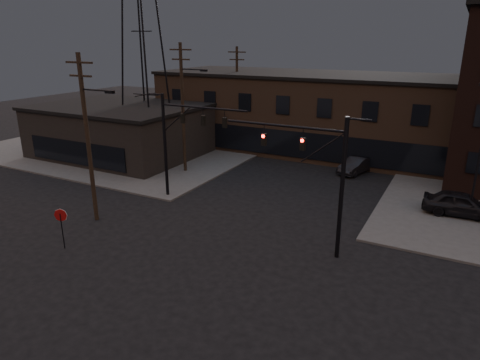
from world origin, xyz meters
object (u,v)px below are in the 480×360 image
object	(u,v)px
traffic_signal_near	(322,171)
car_crossing	(356,165)
stop_sign	(61,219)
parked_car_lot_a	(461,204)
traffic_signal_far	(178,135)

from	to	relation	value
traffic_signal_near	car_crossing	distance (m)	17.20
car_crossing	traffic_signal_near	bearing A→B (deg)	-67.06
stop_sign	car_crossing	bearing A→B (deg)	63.29
traffic_signal_near	parked_car_lot_a	xyz separation A→B (m)	(7.08, 9.56, -3.94)
car_crossing	traffic_signal_far	bearing A→B (deg)	-111.36
traffic_signal_far	car_crossing	distance (m)	17.21
traffic_signal_near	car_crossing	world-z (taller)	traffic_signal_near
traffic_signal_near	stop_sign	distance (m)	15.17
traffic_signal_far	stop_sign	bearing A→B (deg)	-97.32
traffic_signal_far	traffic_signal_near	bearing A→B (deg)	-16.17
stop_sign	car_crossing	xyz separation A→B (m)	(11.61, 23.07, -1.12)
parked_car_lot_a	car_crossing	distance (m)	11.28
traffic_signal_near	stop_sign	bearing A→B (deg)	-154.10
stop_sign	parked_car_lot_a	bearing A→B (deg)	38.14
parked_car_lot_a	traffic_signal_far	bearing A→B (deg)	105.89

